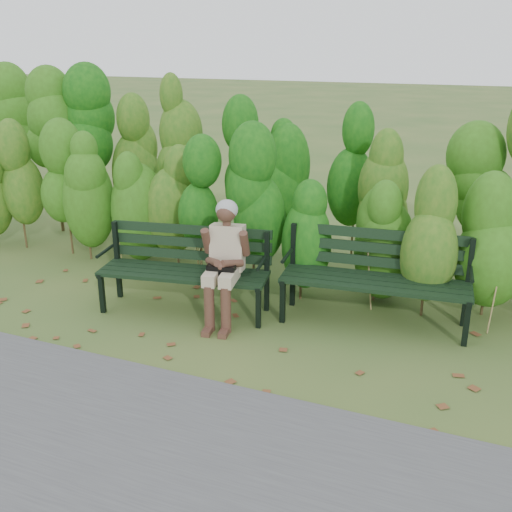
% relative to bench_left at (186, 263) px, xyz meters
% --- Properties ---
extents(ground, '(80.00, 80.00, 0.00)m').
position_rel_bench_left_xyz_m(ground, '(0.85, -0.37, -0.55)').
color(ground, '#3A5C26').
extents(footpath, '(60.00, 2.50, 0.01)m').
position_rel_bench_left_xyz_m(footpath, '(0.85, -2.57, -0.54)').
color(footpath, '#474749').
rests_on(footpath, ground).
extents(hedge_band, '(11.04, 1.67, 2.42)m').
position_rel_bench_left_xyz_m(hedge_band, '(0.85, 1.49, 0.71)').
color(hedge_band, '#47381E').
rests_on(hedge_band, ground).
extents(leaf_litter, '(5.80, 2.17, 0.01)m').
position_rel_bench_left_xyz_m(leaf_litter, '(1.39, -0.56, -0.55)').
color(leaf_litter, brown).
rests_on(leaf_litter, ground).
extents(bench_left, '(1.94, 0.92, 0.93)m').
position_rel_bench_left_xyz_m(bench_left, '(0.00, 0.00, 0.00)').
color(bench_left, black).
rests_on(bench_left, ground).
extents(bench_right, '(2.02, 0.84, 0.98)m').
position_rel_bench_left_xyz_m(bench_right, '(2.02, 0.49, 0.03)').
color(bench_right, black).
rests_on(bench_right, ground).
extents(seated_woman, '(0.53, 0.78, 1.31)m').
position_rel_bench_left_xyz_m(seated_woman, '(0.52, -0.10, 0.20)').
color(seated_woman, tan).
rests_on(seated_woman, ground).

